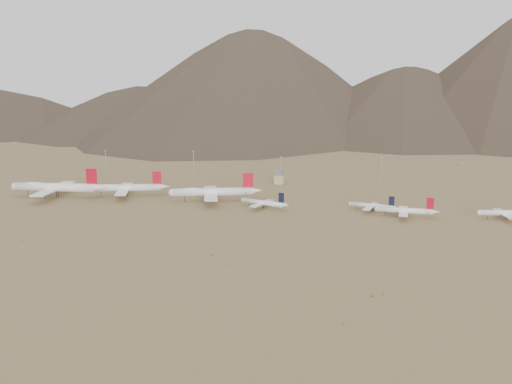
% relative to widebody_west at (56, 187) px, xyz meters
% --- Properties ---
extents(ground, '(3000.00, 3000.00, 0.00)m').
position_rel_widebody_west_xyz_m(ground, '(133.74, -19.55, -8.24)').
color(ground, '#9F7D52').
rests_on(ground, ground).
extents(mountain_ridge, '(4400.00, 1000.00, 300.00)m').
position_rel_widebody_west_xyz_m(mountain_ridge, '(133.74, 880.45, 141.76)').
color(mountain_ridge, '#4D3C2E').
rests_on(mountain_ridge, ground).
extents(widebody_west, '(80.07, 62.37, 23.91)m').
position_rel_widebody_west_xyz_m(widebody_west, '(0.00, 0.00, 0.00)').
color(widebody_west, white).
rests_on(widebody_west, ground).
extents(widebody_centre, '(64.14, 51.27, 19.99)m').
position_rel_widebody_west_xyz_m(widebody_centre, '(52.84, 18.06, -1.35)').
color(widebody_centre, white).
rests_on(widebody_centre, ground).
extents(widebody_east, '(70.68, 56.38, 21.91)m').
position_rel_widebody_west_xyz_m(widebody_east, '(128.01, 16.80, -0.69)').
color(widebody_east, white).
rests_on(widebody_east, ground).
extents(narrowbody_a, '(39.57, 29.32, 13.42)m').
position_rel_widebody_west_xyz_m(narrowbody_a, '(172.81, 2.66, -3.89)').
color(narrowbody_a, white).
rests_on(narrowbody_a, ground).
extents(narrowbody_b, '(36.97, 27.09, 12.34)m').
position_rel_widebody_west_xyz_m(narrowbody_b, '(251.66, 13.66, -4.24)').
color(narrowbody_b, white).
rests_on(narrowbody_b, ground).
extents(narrowbody_c, '(44.31, 31.58, 14.62)m').
position_rel_widebody_west_xyz_m(narrowbody_c, '(274.94, 1.56, -3.50)').
color(narrowbody_c, white).
rests_on(narrowbody_c, ground).
extents(narrowbody_d, '(41.79, 30.69, 13.98)m').
position_rel_widebody_west_xyz_m(narrowbody_d, '(342.25, 12.72, -3.71)').
color(narrowbody_d, white).
rests_on(narrowbody_d, ground).
extents(control_tower, '(8.00, 8.00, 12.00)m').
position_rel_widebody_west_xyz_m(control_tower, '(163.74, 100.45, -2.93)').
color(control_tower, tan).
rests_on(control_tower, ground).
extents(mast_far_west, '(2.00, 0.60, 25.70)m').
position_rel_widebody_west_xyz_m(mast_far_west, '(-9.30, 99.34, 5.96)').
color(mast_far_west, gray).
rests_on(mast_far_west, ground).
extents(mast_west, '(2.00, 0.60, 25.70)m').
position_rel_widebody_west_xyz_m(mast_west, '(76.28, 113.91, 5.96)').
color(mast_west, gray).
rests_on(mast_west, ground).
extents(mast_centre, '(2.00, 0.60, 25.70)m').
position_rel_widebody_west_xyz_m(mast_centre, '(166.08, 96.69, 5.96)').
color(mast_centre, gray).
rests_on(mast_centre, ground).
extents(mast_east, '(2.00, 0.60, 25.70)m').
position_rel_widebody_west_xyz_m(mast_east, '(253.32, 116.67, 5.96)').
color(mast_east, gray).
rests_on(mast_east, ground).
extents(mast_far_east, '(2.00, 0.60, 25.70)m').
position_rel_widebody_west_xyz_m(mast_far_east, '(320.11, 102.44, 5.96)').
color(mast_far_east, gray).
rests_on(mast_far_east, ground).
extents(desert_scrub, '(412.70, 169.83, 0.84)m').
position_rel_widebody_west_xyz_m(desert_scrub, '(118.06, -95.84, -7.91)').
color(desert_scrub, brown).
rests_on(desert_scrub, ground).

